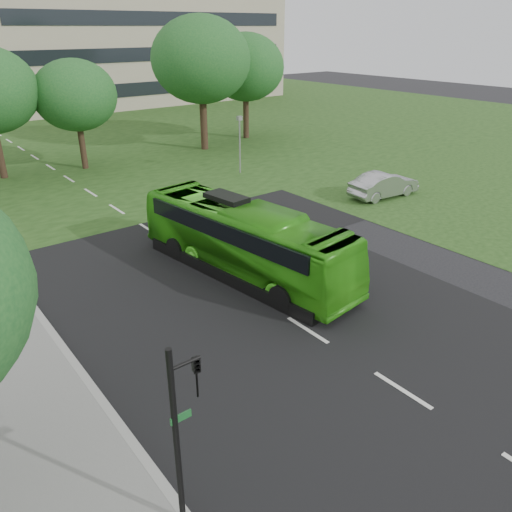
{
  "coord_description": "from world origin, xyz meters",
  "views": [
    {
      "loc": [
        -10.42,
        -8.45,
        9.6
      ],
      "look_at": [
        0.25,
        5.24,
        1.6
      ],
      "focal_mm": 35.0,
      "sensor_mm": 36.0,
      "label": 1
    }
  ],
  "objects_px": {
    "tree_park_c": "(75,95)",
    "tree_park_e": "(246,67)",
    "tree_park_d": "(201,60)",
    "bus": "(245,240)",
    "sedan": "(384,185)",
    "office_building": "(125,3)",
    "traffic_light": "(182,427)",
    "camera_pole": "(240,137)"
  },
  "relations": [
    {
      "from": "sedan",
      "to": "tree_park_e",
      "type": "bearing_deg",
      "value": -6.93
    },
    {
      "from": "bus",
      "to": "office_building",
      "type": "bearing_deg",
      "value": 61.92
    },
    {
      "from": "tree_park_e",
      "to": "sedan",
      "type": "height_order",
      "value": "tree_park_e"
    },
    {
      "from": "office_building",
      "to": "tree_park_c",
      "type": "distance_m",
      "value": 39.97
    },
    {
      "from": "tree_park_e",
      "to": "bus",
      "type": "bearing_deg",
      "value": -127.05
    },
    {
      "from": "office_building",
      "to": "traffic_light",
      "type": "distance_m",
      "value": 70.77
    },
    {
      "from": "tree_park_c",
      "to": "traffic_light",
      "type": "relative_size",
      "value": 1.71
    },
    {
      "from": "tree_park_c",
      "to": "tree_park_e",
      "type": "bearing_deg",
      "value": 5.73
    },
    {
      "from": "tree_park_c",
      "to": "tree_park_e",
      "type": "height_order",
      "value": "tree_park_e"
    },
    {
      "from": "office_building",
      "to": "sedan",
      "type": "xyz_separation_m",
      "value": [
        -7.95,
        -51.87,
        -11.74
      ]
    },
    {
      "from": "traffic_light",
      "to": "tree_park_c",
      "type": "bearing_deg",
      "value": 81.39
    },
    {
      "from": "office_building",
      "to": "tree_park_d",
      "type": "bearing_deg",
      "value": -105.64
    },
    {
      "from": "bus",
      "to": "tree_park_d",
      "type": "bearing_deg",
      "value": 54.25
    },
    {
      "from": "traffic_light",
      "to": "tree_park_e",
      "type": "bearing_deg",
      "value": 59.55
    },
    {
      "from": "office_building",
      "to": "tree_park_e",
      "type": "distance_m",
      "value": 33.04
    },
    {
      "from": "tree_park_c",
      "to": "sedan",
      "type": "height_order",
      "value": "tree_park_c"
    },
    {
      "from": "sedan",
      "to": "office_building",
      "type": "bearing_deg",
      "value": -3.68
    },
    {
      "from": "tree_park_d",
      "to": "office_building",
      "type": "bearing_deg",
      "value": 74.36
    },
    {
      "from": "tree_park_e",
      "to": "camera_pole",
      "type": "xyz_separation_m",
      "value": [
        -7.86,
        -9.73,
        -3.69
      ]
    },
    {
      "from": "tree_park_c",
      "to": "bus",
      "type": "xyz_separation_m",
      "value": [
        -0.98,
        -21.13,
        -3.71
      ]
    },
    {
      "from": "tree_park_c",
      "to": "tree_park_e",
      "type": "distance_m",
      "value": 16.31
    },
    {
      "from": "camera_pole",
      "to": "tree_park_d",
      "type": "bearing_deg",
      "value": 88.84
    },
    {
      "from": "tree_park_c",
      "to": "tree_park_e",
      "type": "xyz_separation_m",
      "value": [
        16.19,
        1.62,
        1.06
      ]
    },
    {
      "from": "sedan",
      "to": "tree_park_c",
      "type": "bearing_deg",
      "value": 38.74
    },
    {
      "from": "camera_pole",
      "to": "bus",
      "type": "bearing_deg",
      "value": -111.77
    },
    {
      "from": "office_building",
      "to": "camera_pole",
      "type": "distance_m",
      "value": 44.66
    },
    {
      "from": "tree_park_c",
      "to": "camera_pole",
      "type": "distance_m",
      "value": 11.92
    },
    {
      "from": "office_building",
      "to": "traffic_light",
      "type": "relative_size",
      "value": 8.92
    },
    {
      "from": "tree_park_d",
      "to": "bus",
      "type": "xyz_separation_m",
      "value": [
        -11.47,
        -21.09,
        -5.67
      ]
    },
    {
      "from": "office_building",
      "to": "tree_park_d",
      "type": "xyz_separation_m",
      "value": [
        -9.49,
        -33.89,
        -5.33
      ]
    },
    {
      "from": "sedan",
      "to": "bus",
      "type": "bearing_deg",
      "value": 108.46
    },
    {
      "from": "tree_park_d",
      "to": "bus",
      "type": "bearing_deg",
      "value": -118.54
    },
    {
      "from": "tree_park_d",
      "to": "camera_pole",
      "type": "xyz_separation_m",
      "value": [
        -2.16,
        -8.07,
        -4.59
      ]
    },
    {
      "from": "camera_pole",
      "to": "traffic_light",
      "type": "bearing_deg",
      "value": -114.72
    },
    {
      "from": "office_building",
      "to": "sedan",
      "type": "bearing_deg",
      "value": -98.71
    },
    {
      "from": "sedan",
      "to": "camera_pole",
      "type": "xyz_separation_m",
      "value": [
        -3.7,
        9.92,
        1.82
      ]
    },
    {
      "from": "tree_park_c",
      "to": "camera_pole",
      "type": "bearing_deg",
      "value": -44.23
    },
    {
      "from": "office_building",
      "to": "traffic_light",
      "type": "xyz_separation_m",
      "value": [
        -29.02,
        -63.79,
        -9.86
      ]
    },
    {
      "from": "sedan",
      "to": "traffic_light",
      "type": "relative_size",
      "value": 1.03
    },
    {
      "from": "tree_park_d",
      "to": "sedan",
      "type": "distance_m",
      "value": 19.16
    },
    {
      "from": "tree_park_e",
      "to": "traffic_light",
      "type": "relative_size",
      "value": 2.05
    },
    {
      "from": "camera_pole",
      "to": "tree_park_c",
      "type": "bearing_deg",
      "value": 149.57
    }
  ]
}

